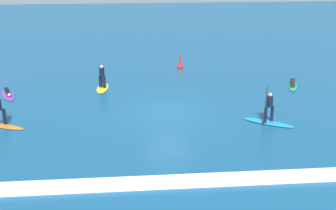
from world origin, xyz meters
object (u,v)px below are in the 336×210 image
Objects in this scene: surfer_on_yellow_board at (102,82)px; surfer_on_blue_board at (269,116)px; surfer_on_orange_board at (0,118)px; surfer_on_purple_board at (8,93)px; marker_buoy at (180,66)px; surfer_on_green_board at (293,83)px.

surfer_on_blue_board is (9.27, -7.57, -0.03)m from surfer_on_yellow_board.
surfer_on_purple_board is at bearing -52.86° from surfer_on_orange_board.
surfer_on_yellow_board is 2.11× the size of marker_buoy.
surfer_on_blue_board is at bearing 46.51° from surfer_on_purple_board.
surfer_on_orange_board reaches higher than marker_buoy.
surfer_on_yellow_board is 7.84m from marker_buoy.
surfer_on_blue_board is 2.16× the size of marker_buoy.
surfer_on_green_board is at bearing 71.01° from surfer_on_purple_board.
surfer_on_purple_board is 1.06× the size of surfer_on_blue_board.
surfer_on_yellow_board is 0.92× the size of surfer_on_green_board.
surfer_on_green_board is at bearing -37.95° from marker_buoy.
marker_buoy is at bearing 96.53° from surfer_on_purple_board.
surfer_on_orange_board reaches higher than surfer_on_green_board.
marker_buoy is at bearing -39.69° from surfer_on_blue_board.
surfer_on_orange_board is at bearing 32.00° from surfer_on_blue_board.
marker_buoy reaches higher than surfer_on_green_board.
surfer_on_green_board is at bearing -134.01° from surfer_on_orange_board.
surfer_on_green_board is 8.05m from surfer_on_blue_board.
surfer_on_blue_board is at bearing -156.08° from surfer_on_orange_board.
surfer_on_yellow_board is 0.91× the size of surfer_on_orange_board.
surfer_on_orange_board reaches higher than surfer_on_yellow_board.
surfer_on_blue_board reaches higher than surfer_on_green_board.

